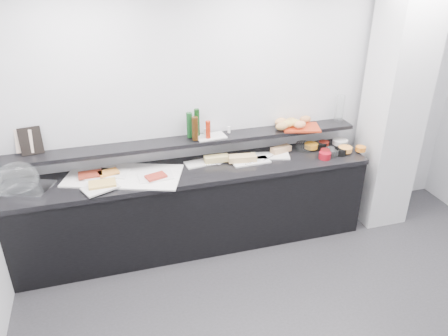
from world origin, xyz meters
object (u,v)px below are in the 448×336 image
object	(u,v)px
sandwich_plate_mid	(251,162)
framed_print	(31,141)
carafe	(339,109)
cloche_base	(25,189)
condiment_tray	(211,137)
bread_tray	(301,127)

from	to	relation	value
sandwich_plate_mid	framed_print	distance (m)	2.13
framed_print	carafe	distance (m)	3.17
cloche_base	sandwich_plate_mid	distance (m)	2.17
condiment_tray	cloche_base	bearing A→B (deg)	-179.59
cloche_base	framed_print	distance (m)	0.44
framed_print	carafe	world-z (taller)	carafe
cloche_base	carafe	bearing A→B (deg)	26.43
cloche_base	sandwich_plate_mid	bearing A→B (deg)	22.44
framed_print	bread_tray	distance (m)	2.69
framed_print	condiment_tray	distance (m)	1.71
condiment_tray	sandwich_plate_mid	bearing A→B (deg)	-31.01
framed_print	bread_tray	bearing A→B (deg)	-10.64
framed_print	bread_tray	size ratio (longest dim) A/B	0.67
sandwich_plate_mid	carafe	xyz separation A→B (m)	(1.09, 0.22, 0.39)
condiment_tray	bread_tray	bearing A→B (deg)	-6.92
sandwich_plate_mid	condiment_tray	world-z (taller)	condiment_tray
bread_tray	carafe	distance (m)	0.51
sandwich_plate_mid	bread_tray	xyz separation A→B (m)	(0.61, 0.15, 0.25)
bread_tray	carafe	world-z (taller)	carafe
framed_print	carafe	size ratio (longest dim) A/B	0.87
framed_print	carafe	xyz separation A→B (m)	(3.17, -0.05, 0.02)
sandwich_plate_mid	condiment_tray	size ratio (longest dim) A/B	1.31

